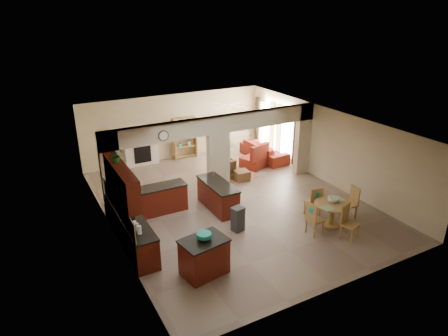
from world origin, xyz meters
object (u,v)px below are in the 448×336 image
kitchen_island (204,257)px  armchair (222,168)px  sofa (264,151)px  dining_table (332,211)px

kitchen_island → armchair: bearing=48.5°
armchair → sofa: bearing=-168.7°
kitchen_island → dining_table: 4.40m
sofa → dining_table: bearing=162.3°
kitchen_island → sofa: (5.79, 6.03, -0.13)m
sofa → armchair: bearing=105.9°
kitchen_island → sofa: 8.36m
kitchen_island → armchair: kitchen_island is taller
kitchen_island → sofa: kitchen_island is taller
kitchen_island → armchair: 6.01m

